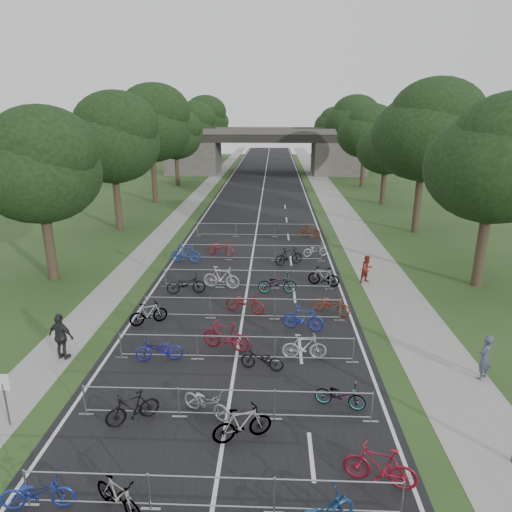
{
  "coord_description": "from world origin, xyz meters",
  "views": [
    {
      "loc": [
        1.44,
        -8.78,
        9.43
      ],
      "look_at": [
        0.39,
        17.5,
        1.1
      ],
      "focal_mm": 32.0,
      "sensor_mm": 36.0,
      "label": 1
    }
  ],
  "objects_px": {
    "pedestrian_c": "(61,337)",
    "bike_0": "(38,493)",
    "park_sign": "(4,390)",
    "pedestrian_a": "(485,358)",
    "bike_1": "(118,496)",
    "overpass_bridge": "(266,151)",
    "pedestrian_b": "(367,269)"
  },
  "relations": [
    {
      "from": "overpass_bridge",
      "to": "pedestrian_c",
      "type": "bearing_deg",
      "value": -96.78
    },
    {
      "from": "park_sign",
      "to": "pedestrian_a",
      "type": "distance_m",
      "value": 16.34
    },
    {
      "from": "park_sign",
      "to": "pedestrian_c",
      "type": "relative_size",
      "value": 0.95
    },
    {
      "from": "park_sign",
      "to": "bike_0",
      "type": "distance_m",
      "value": 4.03
    },
    {
      "from": "pedestrian_c",
      "to": "bike_0",
      "type": "bearing_deg",
      "value": 126.41
    },
    {
      "from": "overpass_bridge",
      "to": "pedestrian_b",
      "type": "bearing_deg",
      "value": -82.04
    },
    {
      "from": "pedestrian_b",
      "to": "pedestrian_c",
      "type": "relative_size",
      "value": 0.83
    },
    {
      "from": "bike_1",
      "to": "pedestrian_a",
      "type": "bearing_deg",
      "value": -28.85
    },
    {
      "from": "overpass_bridge",
      "to": "bike_1",
      "type": "relative_size",
      "value": 19.12
    },
    {
      "from": "park_sign",
      "to": "bike_1",
      "type": "xyz_separation_m",
      "value": [
        4.52,
        -3.09,
        -0.78
      ]
    },
    {
      "from": "pedestrian_b",
      "to": "overpass_bridge",
      "type": "bearing_deg",
      "value": 67.4
    },
    {
      "from": "pedestrian_c",
      "to": "park_sign",
      "type": "bearing_deg",
      "value": 107.74
    },
    {
      "from": "bike_1",
      "to": "pedestrian_c",
      "type": "distance_m",
      "value": 8.53
    },
    {
      "from": "pedestrian_b",
      "to": "bike_1",
      "type": "bearing_deg",
      "value": -149.81
    },
    {
      "from": "bike_0",
      "to": "pedestrian_a",
      "type": "height_order",
      "value": "pedestrian_a"
    },
    {
      "from": "park_sign",
      "to": "bike_1",
      "type": "relative_size",
      "value": 1.13
    },
    {
      "from": "overpass_bridge",
      "to": "pedestrian_a",
      "type": "distance_m",
      "value": 59.5
    },
    {
      "from": "overpass_bridge",
      "to": "park_sign",
      "type": "bearing_deg",
      "value": -96.26
    },
    {
      "from": "bike_0",
      "to": "park_sign",
      "type": "bearing_deg",
      "value": 32.03
    },
    {
      "from": "park_sign",
      "to": "overpass_bridge",
      "type": "bearing_deg",
      "value": 83.74
    },
    {
      "from": "pedestrian_a",
      "to": "bike_0",
      "type": "bearing_deg",
      "value": -16.69
    },
    {
      "from": "bike_1",
      "to": "pedestrian_b",
      "type": "relative_size",
      "value": 1.01
    },
    {
      "from": "overpass_bridge",
      "to": "pedestrian_a",
      "type": "bearing_deg",
      "value": -81.1
    },
    {
      "from": "pedestrian_b",
      "to": "bike_0",
      "type": "bearing_deg",
      "value": -154.99
    },
    {
      "from": "overpass_bridge",
      "to": "pedestrian_c",
      "type": "relative_size",
      "value": 16.17
    },
    {
      "from": "bike_0",
      "to": "pedestrian_b",
      "type": "height_order",
      "value": "pedestrian_b"
    },
    {
      "from": "pedestrian_a",
      "to": "pedestrian_b",
      "type": "relative_size",
      "value": 1.09
    },
    {
      "from": "pedestrian_a",
      "to": "bike_1",
      "type": "bearing_deg",
      "value": -12.84
    },
    {
      "from": "bike_0",
      "to": "pedestrian_c",
      "type": "distance_m",
      "value": 7.61
    },
    {
      "from": "park_sign",
      "to": "bike_0",
      "type": "bearing_deg",
      "value": -50.78
    },
    {
      "from": "park_sign",
      "to": "pedestrian_b",
      "type": "bearing_deg",
      "value": 44.04
    },
    {
      "from": "overpass_bridge",
      "to": "bike_1",
      "type": "xyz_separation_m",
      "value": [
        -2.28,
        -65.09,
        -3.05
      ]
    }
  ]
}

